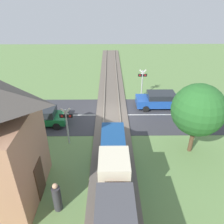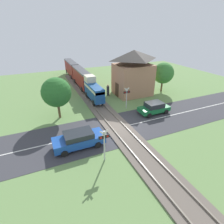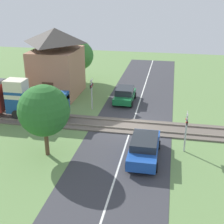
{
  "view_description": "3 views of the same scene",
  "coord_description": "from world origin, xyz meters",
  "px_view_note": "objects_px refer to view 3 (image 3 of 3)",
  "views": [
    {
      "loc": [
        0.17,
        16.88,
        9.66
      ],
      "look_at": [
        0.0,
        1.59,
        1.2
      ],
      "focal_mm": 35.0,
      "sensor_mm": 36.0,
      "label": 1
    },
    {
      "loc": [
        -7.05,
        -14.47,
        9.95
      ],
      "look_at": [
        0.0,
        1.59,
        1.2
      ],
      "focal_mm": 28.0,
      "sensor_mm": 36.0,
      "label": 2
    },
    {
      "loc": [
        -22.53,
        -2.79,
        10.64
      ],
      "look_at": [
        0.0,
        1.59,
        1.2
      ],
      "focal_mm": 50.0,
      "sensor_mm": 36.0,
      "label": 3
    }
  ],
  "objects_px": {
    "crossing_signal_east_approach": "(92,90)",
    "station_building": "(57,63)",
    "car_near_crossing": "(144,147)",
    "pedestrian_by_station": "(34,99)",
    "crossing_signal_west_approach": "(186,127)",
    "car_far_side": "(125,95)"
  },
  "relations": [
    {
      "from": "crossing_signal_east_approach",
      "to": "station_building",
      "type": "distance_m",
      "value": 5.79
    },
    {
      "from": "car_near_crossing",
      "to": "pedestrian_by_station",
      "type": "relative_size",
      "value": 2.63
    },
    {
      "from": "car_near_crossing",
      "to": "station_building",
      "type": "xyz_separation_m",
      "value": [
        11.13,
        9.96,
        2.5
      ]
    },
    {
      "from": "crossing_signal_west_approach",
      "to": "station_building",
      "type": "xyz_separation_m",
      "value": [
        9.68,
        12.58,
        1.43
      ]
    },
    {
      "from": "car_far_side",
      "to": "crossing_signal_west_approach",
      "type": "bearing_deg",
      "value": -147.98
    },
    {
      "from": "car_far_side",
      "to": "crossing_signal_east_approach",
      "type": "bearing_deg",
      "value": 133.8
    },
    {
      "from": "car_near_crossing",
      "to": "pedestrian_by_station",
      "type": "height_order",
      "value": "pedestrian_by_station"
    },
    {
      "from": "crossing_signal_west_approach",
      "to": "pedestrian_by_station",
      "type": "distance_m",
      "value": 14.87
    },
    {
      "from": "crossing_signal_east_approach",
      "to": "station_building",
      "type": "relative_size",
      "value": 0.43
    },
    {
      "from": "car_far_side",
      "to": "pedestrian_by_station",
      "type": "height_order",
      "value": "pedestrian_by_station"
    },
    {
      "from": "car_far_side",
      "to": "crossing_signal_west_approach",
      "type": "height_order",
      "value": "crossing_signal_west_approach"
    },
    {
      "from": "car_near_crossing",
      "to": "crossing_signal_east_approach",
      "type": "distance_m",
      "value": 9.55
    },
    {
      "from": "car_far_side",
      "to": "crossing_signal_east_approach",
      "type": "relative_size",
      "value": 1.33
    },
    {
      "from": "crossing_signal_west_approach",
      "to": "crossing_signal_east_approach",
      "type": "height_order",
      "value": "same"
    },
    {
      "from": "crossing_signal_west_approach",
      "to": "pedestrian_by_station",
      "type": "height_order",
      "value": "crossing_signal_west_approach"
    },
    {
      "from": "car_far_side",
      "to": "station_building",
      "type": "xyz_separation_m",
      "value": [
        0.89,
        7.08,
        2.54
      ]
    },
    {
      "from": "car_near_crossing",
      "to": "crossing_signal_west_approach",
      "type": "bearing_deg",
      "value": -61.13
    },
    {
      "from": "car_near_crossing",
      "to": "car_far_side",
      "type": "distance_m",
      "value": 10.64
    },
    {
      "from": "crossing_signal_east_approach",
      "to": "station_building",
      "type": "bearing_deg",
      "value": 52.66
    },
    {
      "from": "car_near_crossing",
      "to": "station_building",
      "type": "height_order",
      "value": "station_building"
    },
    {
      "from": "car_near_crossing",
      "to": "crossing_signal_east_approach",
      "type": "xyz_separation_m",
      "value": [
        7.73,
        5.5,
        1.07
      ]
    },
    {
      "from": "car_far_side",
      "to": "station_building",
      "type": "bearing_deg",
      "value": 82.85
    }
  ]
}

